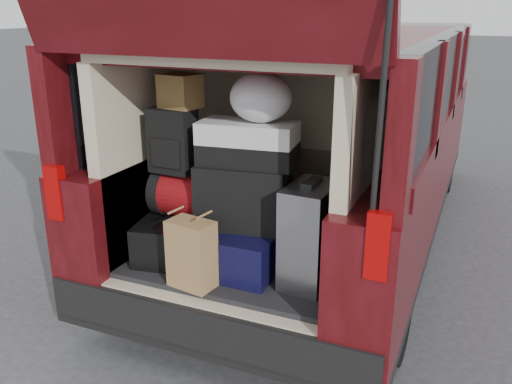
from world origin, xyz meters
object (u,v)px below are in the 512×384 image
silver_roller (310,235)px  black_soft_case (244,195)px  kraft_bag (192,254)px  backpack (173,141)px  navy_hardshell (243,246)px  twotone_duffel (248,143)px  red_duffel (191,194)px  black_hardshell (183,234)px

silver_roller → black_soft_case: 0.45m
kraft_bag → black_soft_case: (0.14, 0.35, 0.23)m
silver_roller → backpack: 0.94m
black_soft_case → silver_roller: bearing=-18.2°
navy_hardshell → twotone_duffel: bearing=73.6°
navy_hardshell → black_soft_case: black_soft_case is taller
navy_hardshell → red_duffel: size_ratio=1.29×
silver_roller → kraft_bag: silver_roller is taller
black_soft_case → backpack: bearing=175.7°
silver_roller → red_duffel: size_ratio=1.28×
navy_hardshell → kraft_bag: (-0.15, -0.33, 0.06)m
red_duffel → twotone_duffel: 0.50m
black_hardshell → silver_roller: 0.83m
navy_hardshell → silver_roller: (0.41, -0.04, 0.15)m
silver_roller → black_soft_case: size_ratio=1.10×
navy_hardshell → red_duffel: bearing=175.2°
kraft_bag → navy_hardshell: bearing=74.9°
black_hardshell → kraft_bag: size_ratio=1.60×
kraft_bag → backpack: (-0.28, 0.32, 0.51)m
backpack → silver_roller: bearing=0.3°
silver_roller → black_soft_case: black_soft_case is taller
navy_hardshell → red_duffel: 0.44m
black_hardshell → silver_roller: bearing=-14.6°
navy_hardshell → black_hardshell: bearing=177.7°
red_duffel → black_soft_case: bearing=1.2°
silver_roller → kraft_bag: bearing=-149.1°
red_duffel → black_soft_case: 0.34m
backpack → black_soft_case: bearing=7.3°
black_hardshell → twotone_duffel: bearing=-7.0°
black_hardshell → silver_roller: silver_roller is taller
backpack → twotone_duffel: 0.45m
navy_hardshell → red_duffel: red_duffel is taller
kraft_bag → twotone_duffel: bearing=75.8°
backpack → red_duffel: bearing=27.0°
navy_hardshell → backpack: 0.72m
kraft_bag → black_soft_case: 0.45m
navy_hardshell → twotone_duffel: twotone_duffel is taller
black_hardshell → black_soft_case: (0.40, 0.01, 0.30)m
black_hardshell → red_duffel: (0.06, 0.01, 0.26)m
silver_roller → black_soft_case: (-0.42, 0.07, 0.14)m
silver_roller → backpack: (-0.84, 0.03, 0.42)m
red_duffel → twotone_duffel: (0.36, 0.01, 0.34)m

